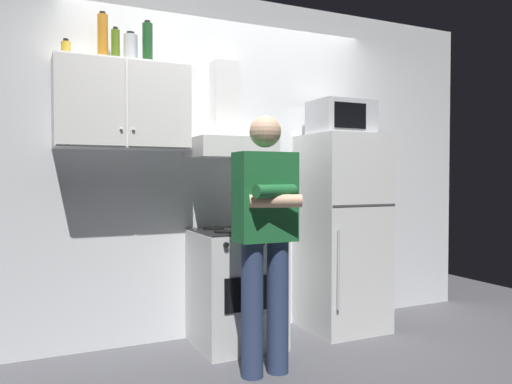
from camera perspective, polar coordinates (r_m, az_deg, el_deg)
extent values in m
plane|color=#4C4C51|center=(3.71, 0.00, -18.03)|extent=(7.00, 7.00, 0.00)
cube|color=white|center=(4.05, -3.60, 3.06)|extent=(4.80, 0.10, 2.70)
cube|color=white|center=(3.64, -15.04, 9.48)|extent=(0.90, 0.34, 0.60)
cube|color=white|center=(3.43, -18.28, 9.93)|extent=(0.43, 0.01, 0.58)
cube|color=white|center=(3.51, -10.86, 9.79)|extent=(0.43, 0.01, 0.58)
sphere|color=#B2B2B7|center=(3.43, -15.13, 6.94)|extent=(0.02, 0.02, 0.02)
sphere|color=#B2B2B7|center=(3.44, -13.81, 6.93)|extent=(0.02, 0.02, 0.02)
cube|color=silver|center=(3.80, -2.32, -10.91)|extent=(0.60, 0.60, 0.85)
cube|color=black|center=(3.73, -2.33, -4.43)|extent=(0.59, 0.59, 0.01)
cube|color=black|center=(3.52, -0.37, -11.50)|extent=(0.42, 0.01, 0.24)
cylinder|color=black|center=(3.57, -3.52, -4.52)|extent=(0.16, 0.16, 0.01)
cylinder|color=black|center=(3.67, 0.27, -4.34)|extent=(0.16, 0.16, 0.01)
cylinder|color=black|center=(3.79, -4.86, -4.15)|extent=(0.16, 0.16, 0.01)
cylinder|color=black|center=(3.89, -1.25, -4.00)|extent=(0.16, 0.16, 0.01)
cylinder|color=black|center=(3.37, -3.42, -6.04)|extent=(0.04, 0.02, 0.04)
cylinder|color=black|center=(3.42, -1.39, -5.92)|extent=(0.04, 0.02, 0.04)
cylinder|color=black|center=(3.48, 0.73, -5.80)|extent=(0.04, 0.02, 0.04)
cylinder|color=black|center=(3.54, 2.64, -5.67)|extent=(0.04, 0.02, 0.04)
cube|color=white|center=(3.78, -2.81, 5.05)|extent=(0.60, 0.44, 0.15)
cube|color=white|center=(3.95, -3.60, 10.37)|extent=(0.20, 0.16, 0.60)
cube|color=silver|center=(4.19, 9.78, -4.55)|extent=(0.60, 0.60, 1.60)
cube|color=#4C4C4C|center=(3.93, 12.33, -1.46)|extent=(0.59, 0.01, 0.01)
cylinder|color=silver|center=(3.83, 9.38, -8.77)|extent=(0.02, 0.02, 0.60)
cube|color=#B7BABF|center=(4.21, 9.69, 8.31)|extent=(0.48, 0.36, 0.28)
cube|color=black|center=(4.04, 10.72, 8.59)|extent=(0.30, 0.01, 0.20)
cylinder|color=navy|center=(3.21, -0.44, -13.27)|extent=(0.14, 0.14, 0.85)
cylinder|color=navy|center=(3.28, 2.49, -12.92)|extent=(0.14, 0.14, 0.85)
cube|color=#1E6633|center=(3.14, 1.05, -0.56)|extent=(0.38, 0.20, 0.56)
cylinder|color=#1E6633|center=(3.01, 2.22, 0.11)|extent=(0.33, 0.17, 0.08)
cylinder|color=#DBAD89|center=(3.02, 2.22, -1.03)|extent=(0.33, 0.17, 0.08)
sphere|color=#DBAD89|center=(3.15, 1.06, 6.91)|extent=(0.20, 0.20, 0.20)
cylinder|color=#B7BABF|center=(3.66, 0.27, -3.54)|extent=(0.21, 0.21, 0.09)
cylinder|color=black|center=(3.61, -1.57, -3.11)|extent=(0.05, 0.01, 0.01)
cylinder|color=black|center=(3.72, 2.06, -2.97)|extent=(0.05, 0.01, 0.01)
cylinder|color=#4C6B19|center=(3.75, -15.74, 15.70)|extent=(0.06, 0.06, 0.23)
cylinder|color=black|center=(3.78, -15.75, 17.52)|extent=(0.03, 0.03, 0.02)
cylinder|color=#19471E|center=(3.74, -12.28, 16.19)|extent=(0.07, 0.07, 0.28)
cylinder|color=black|center=(3.78, -12.29, 18.41)|extent=(0.04, 0.04, 0.02)
cylinder|color=gold|center=(3.69, -20.88, 14.90)|extent=(0.06, 0.06, 0.11)
cylinder|color=black|center=(3.71, -20.89, 15.87)|extent=(0.03, 0.03, 0.02)
cylinder|color=#B2B5BA|center=(3.74, -14.11, 15.52)|extent=(0.10, 0.10, 0.20)
cylinder|color=black|center=(3.77, -14.13, 17.14)|extent=(0.05, 0.05, 0.02)
cylinder|color=#B7721E|center=(3.74, -17.09, 16.43)|extent=(0.07, 0.07, 0.32)
cylinder|color=black|center=(3.79, -17.11, 18.92)|extent=(0.04, 0.04, 0.02)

